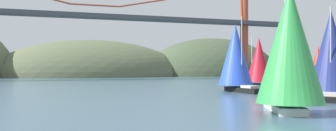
{
  "coord_description": "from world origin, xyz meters",
  "views": [
    {
      "loc": [
        -17.69,
        -19.71,
        3.85
      ],
      "look_at": [
        0.0,
        29.32,
        4.09
      ],
      "focal_mm": 39.92,
      "sensor_mm": 36.0,
      "label": 1
    }
  ],
  "objects_px": {
    "channel_buoy": "(336,89)",
    "sailboat_scarlet_sail": "(319,65)",
    "sailboat_crimson_sail": "(258,61)",
    "sailboat_green_sail": "(290,47)",
    "sailboat_navy_sail": "(331,53)",
    "sailboat_blue_spinnaker": "(236,56)"
  },
  "relations": [
    {
      "from": "sailboat_scarlet_sail",
      "to": "sailboat_navy_sail",
      "type": "bearing_deg",
      "value": -129.19
    },
    {
      "from": "sailboat_green_sail",
      "to": "sailboat_blue_spinnaker",
      "type": "distance_m",
      "value": 28.49
    },
    {
      "from": "sailboat_blue_spinnaker",
      "to": "channel_buoy",
      "type": "xyz_separation_m",
      "value": [
        14.72,
        -5.63,
        -5.21
      ]
    },
    {
      "from": "sailboat_green_sail",
      "to": "sailboat_crimson_sail",
      "type": "relative_size",
      "value": 1.12
    },
    {
      "from": "sailboat_crimson_sail",
      "to": "sailboat_navy_sail",
      "type": "distance_m",
      "value": 27.98
    },
    {
      "from": "sailboat_scarlet_sail",
      "to": "sailboat_crimson_sail",
      "type": "xyz_separation_m",
      "value": [
        -11.66,
        3.39,
        0.85
      ]
    },
    {
      "from": "sailboat_crimson_sail",
      "to": "channel_buoy",
      "type": "relative_size",
      "value": 3.84
    },
    {
      "from": "sailboat_green_sail",
      "to": "sailboat_scarlet_sail",
      "type": "distance_m",
      "value": 47.89
    },
    {
      "from": "sailboat_blue_spinnaker",
      "to": "channel_buoy",
      "type": "distance_m",
      "value": 16.6
    },
    {
      "from": "sailboat_scarlet_sail",
      "to": "sailboat_crimson_sail",
      "type": "relative_size",
      "value": 0.82
    },
    {
      "from": "sailboat_green_sail",
      "to": "sailboat_navy_sail",
      "type": "height_order",
      "value": "sailboat_green_sail"
    },
    {
      "from": "sailboat_crimson_sail",
      "to": "sailboat_navy_sail",
      "type": "xyz_separation_m",
      "value": [
        -7.54,
        -26.94,
        0.52
      ]
    },
    {
      "from": "sailboat_blue_spinnaker",
      "to": "sailboat_navy_sail",
      "type": "height_order",
      "value": "sailboat_blue_spinnaker"
    },
    {
      "from": "sailboat_crimson_sail",
      "to": "sailboat_blue_spinnaker",
      "type": "height_order",
      "value": "sailboat_blue_spinnaker"
    },
    {
      "from": "sailboat_crimson_sail",
      "to": "sailboat_blue_spinnaker",
      "type": "bearing_deg",
      "value": -136.1
    },
    {
      "from": "channel_buoy",
      "to": "sailboat_scarlet_sail",
      "type": "bearing_deg",
      "value": 57.65
    },
    {
      "from": "sailboat_crimson_sail",
      "to": "sailboat_blue_spinnaker",
      "type": "relative_size",
      "value": 0.86
    },
    {
      "from": "sailboat_green_sail",
      "to": "sailboat_crimson_sail",
      "type": "height_order",
      "value": "sailboat_green_sail"
    },
    {
      "from": "sailboat_green_sail",
      "to": "sailboat_blue_spinnaker",
      "type": "height_order",
      "value": "sailboat_blue_spinnaker"
    },
    {
      "from": "sailboat_green_sail",
      "to": "channel_buoy",
      "type": "bearing_deg",
      "value": 39.74
    },
    {
      "from": "sailboat_navy_sail",
      "to": "sailboat_blue_spinnaker",
      "type": "bearing_deg",
      "value": 103.87
    },
    {
      "from": "sailboat_blue_spinnaker",
      "to": "sailboat_green_sail",
      "type": "bearing_deg",
      "value": -111.43
    }
  ]
}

